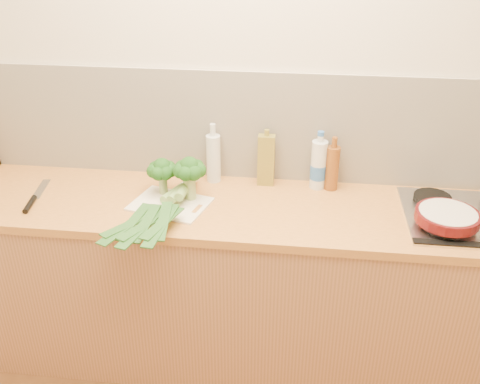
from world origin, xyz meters
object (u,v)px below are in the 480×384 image
object	(u,v)px
gas_hob	(473,216)
chefs_knife	(33,200)
skillet	(448,216)
chopping_board	(170,204)

from	to	relation	value
gas_hob	chefs_knife	world-z (taller)	gas_hob
chefs_knife	skillet	world-z (taller)	skillet
chopping_board	skillet	bearing A→B (deg)	12.48
gas_hob	chopping_board	xyz separation A→B (m)	(-1.34, -0.04, -0.01)
gas_hob	chefs_knife	bearing A→B (deg)	-177.43
chopping_board	skillet	distance (m)	1.21
chefs_knife	skillet	distance (m)	1.84
skillet	chopping_board	bearing A→B (deg)	-163.44
gas_hob	skillet	bearing A→B (deg)	-144.07
gas_hob	chefs_knife	distance (m)	1.98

